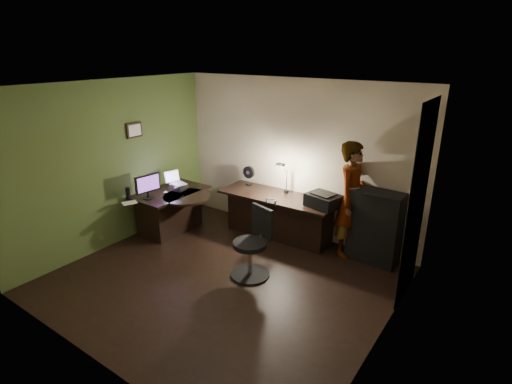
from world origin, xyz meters
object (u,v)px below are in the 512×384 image
Objects in this scene: desk_right at (277,216)px; cabinet at (375,227)px; desk_left at (172,211)px; monitor at (147,190)px; office_chair at (250,244)px; person at (352,200)px.

cabinet reaches higher than desk_right.
desk_left is 0.70m from monitor.
desk_left is 2.11m from office_chair.
monitor is at bearing -144.30° from desk_right.
person is at bearing 18.68° from desk_left.
desk_right is at bearing 26.81° from desk_left.
cabinet reaches higher than desk_left.
desk_right is at bearing 120.49° from office_chair.
person is at bearing 33.67° from monitor.
cabinet reaches higher than monitor.
desk_left is at bearing -177.15° from office_chair.
monitor is 2.14m from office_chair.
office_chair reaches higher than desk_right.
cabinet is 1.11× the size of office_chair.
cabinet reaches higher than office_chair.
cabinet is 3.73m from monitor.
person is (2.96, 1.02, 0.55)m from desk_left.
cabinet is 2.49× the size of monitor.
monitor is at bearing -164.73° from office_chair.
cabinet is at bearing -88.83° from person.
desk_left is 1.91m from desk_right.
office_chair is 0.56× the size of person.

